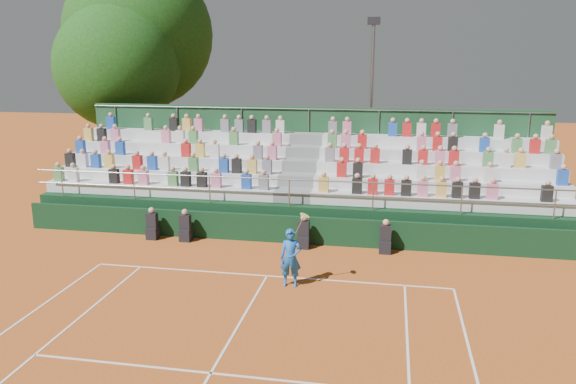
% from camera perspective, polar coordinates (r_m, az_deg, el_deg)
% --- Properties ---
extents(ground, '(90.00, 90.00, 0.00)m').
position_cam_1_polar(ground, '(17.27, -2.13, -8.52)').
color(ground, '#B8551E').
rests_on(ground, ground).
extents(courtside_wall, '(20.00, 0.15, 1.00)m').
position_cam_1_polar(courtside_wall, '(20.05, -0.16, -3.81)').
color(courtside_wall, black).
rests_on(courtside_wall, ground).
extents(line_officials, '(8.79, 0.40, 1.19)m').
position_cam_1_polar(line_officials, '(19.86, -3.48, -4.08)').
color(line_officials, black).
rests_on(line_officials, ground).
extents(grandstand, '(20.00, 5.20, 4.40)m').
position_cam_1_polar(grandstand, '(22.97, 1.33, -0.03)').
color(grandstand, black).
rests_on(grandstand, ground).
extents(tennis_player, '(0.86, 0.46, 2.22)m').
position_cam_1_polar(tennis_player, '(16.25, 0.28, -6.69)').
color(tennis_player, blue).
rests_on(tennis_player, ground).
extents(tree_west, '(6.34, 6.34, 9.17)m').
position_cam_1_polar(tree_west, '(30.63, -16.92, 12.07)').
color(tree_west, '#341E12').
rests_on(tree_west, ground).
extents(tree_east, '(8.03, 8.03, 11.69)m').
position_cam_1_polar(tree_east, '(32.99, -14.88, 15.17)').
color(tree_east, '#341E12').
rests_on(tree_east, ground).
extents(floodlight_mast, '(0.60, 0.25, 8.33)m').
position_cam_1_polar(floodlight_mast, '(28.17, 8.48, 10.07)').
color(floodlight_mast, gray).
rests_on(floodlight_mast, ground).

